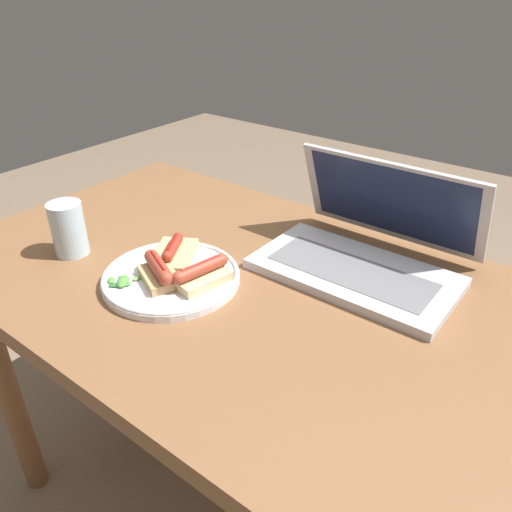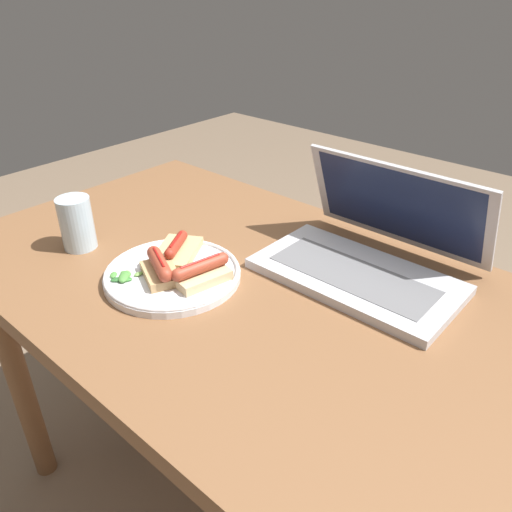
{
  "view_description": "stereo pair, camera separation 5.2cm",
  "coord_description": "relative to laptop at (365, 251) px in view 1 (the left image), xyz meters",
  "views": [
    {
      "loc": [
        0.4,
        -0.61,
        1.24
      ],
      "look_at": [
        -0.07,
        0.0,
        0.79
      ],
      "focal_mm": 35.0,
      "sensor_mm": 36.0,
      "label": 1
    },
    {
      "loc": [
        0.44,
        -0.57,
        1.24
      ],
      "look_at": [
        -0.07,
        0.0,
        0.79
      ],
      "focal_mm": 35.0,
      "sensor_mm": 36.0,
      "label": 2
    }
  ],
  "objects": [
    {
      "name": "desk",
      "position": [
        -0.06,
        -0.17,
        -0.12
      ],
      "size": [
        1.41,
        0.71,
        0.73
      ],
      "color": "brown",
      "rests_on": "ground_plane"
    },
    {
      "name": "salad_pile",
      "position": [
        -0.31,
        -0.33,
        -0.02
      ],
      "size": [
        0.05,
        0.06,
        0.01
      ],
      "color": "#4C8E3D",
      "rests_on": "plate"
    },
    {
      "name": "plate",
      "position": [
        -0.26,
        -0.26,
        -0.03
      ],
      "size": [
        0.25,
        0.25,
        0.02
      ],
      "color": "silver",
      "rests_on": "desk"
    },
    {
      "name": "sausage_toast_right",
      "position": [
        -0.2,
        -0.24,
        -0.01
      ],
      "size": [
        0.08,
        0.12,
        0.04
      ],
      "rotation": [
        0.0,
        0.0,
        1.37
      ],
      "color": "#D6B784",
      "rests_on": "plate"
    },
    {
      "name": "drinking_glass",
      "position": [
        -0.5,
        -0.31,
        0.02
      ],
      "size": [
        0.07,
        0.07,
        0.11
      ],
      "color": "silver",
      "rests_on": "desk"
    },
    {
      "name": "laptop",
      "position": [
        0.0,
        0.0,
        0.0
      ],
      "size": [
        0.37,
        0.27,
        0.2
      ],
      "color": "#B7B7BC",
      "rests_on": "desk"
    },
    {
      "name": "sausage_toast_middle",
      "position": [
        -0.26,
        -0.29,
        -0.0
      ],
      "size": [
        0.11,
        0.09,
        0.05
      ],
      "rotation": [
        0.0,
        0.0,
        2.71
      ],
      "color": "tan",
      "rests_on": "plate"
    },
    {
      "name": "sausage_toast_left",
      "position": [
        -0.3,
        -0.21,
        -0.01
      ],
      "size": [
        0.12,
        0.14,
        0.04
      ],
      "rotation": [
        0.0,
        0.0,
        2.1
      ],
      "color": "tan",
      "rests_on": "plate"
    }
  ]
}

